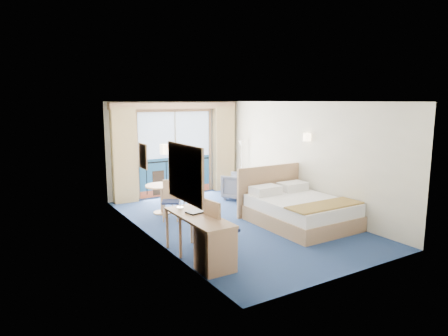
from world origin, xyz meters
The scene contains 22 objects.
floor centered at (0.00, 0.00, 0.00)m, with size 6.50×6.50×0.00m, color navy.
room_walls centered at (0.00, 0.00, 1.78)m, with size 4.04×6.54×2.72m.
balcony_door centered at (-0.01, 3.22, 1.14)m, with size 2.36×0.03×2.52m.
curtain_left centered at (-1.55, 3.07, 1.28)m, with size 0.65×0.22×2.55m, color tan.
curtain_right centered at (1.55, 3.07, 1.28)m, with size 0.65×0.22×2.55m, color tan.
pelmet centered at (0.00, 3.10, 2.58)m, with size 3.80×0.25×0.18m, color tan.
mirror centered at (-1.97, -1.50, 1.55)m, with size 0.05×1.25×0.95m.
wall_print centered at (-1.97, 0.45, 1.60)m, with size 0.04×0.42×0.52m.
sconce_left centered at (-1.94, -0.60, 1.85)m, with size 0.18×0.18×0.18m, color #FFE0B2.
sconce_right centered at (1.94, -0.15, 1.85)m, with size 0.18×0.18×0.18m, color #FFE0B2.
bed centered at (1.12, -0.83, 0.33)m, with size 1.88×2.23×1.18m.
nightstand centered at (1.77, 0.80, 0.28)m, with size 0.43×0.41×0.56m, color tan.
phone centered at (1.73, 0.82, 0.60)m, with size 0.19×0.14×0.08m, color white.
armchair centered at (1.26, 1.79, 0.36)m, with size 0.77×0.79×0.72m, color #4F5560.
floor_lamp centered at (1.80, 2.45, 1.18)m, with size 0.21×0.21×1.55m.
desk centered at (-1.71, -1.89, 0.43)m, with size 0.57×1.65×0.77m.
desk_chair centered at (-1.41, -1.60, 0.59)m, with size 0.50×0.49×1.05m.
folder centered at (-1.65, -1.25, 0.79)m, with size 0.31×0.24×0.03m, color black.
desk_lamp centered at (-1.80, -0.90, 1.12)m, with size 0.12×0.12×0.46m.
round_table centered at (-1.13, 1.57, 0.53)m, with size 0.78×0.78×0.70m.
table_chair_a centered at (-0.70, 1.50, 0.49)m, with size 0.53×0.53×0.87m.
table_chair_b centered at (-1.14, 0.99, 0.51)m, with size 0.53×0.54×0.91m.
Camera 1 is at (-4.76, -7.30, 2.72)m, focal length 32.00 mm.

